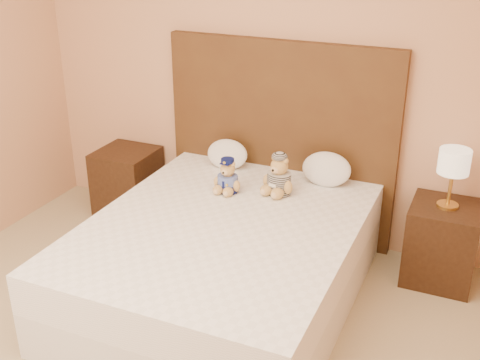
% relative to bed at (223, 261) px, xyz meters
% --- Properties ---
extents(room_walls, '(4.04, 4.52, 2.72)m').
position_rel_bed_xyz_m(room_walls, '(0.00, -0.74, 1.53)').
color(room_walls, tan).
rests_on(room_walls, ground).
extents(bed, '(1.60, 2.00, 0.55)m').
position_rel_bed_xyz_m(bed, '(0.00, 0.00, 0.00)').
color(bed, white).
rests_on(bed, ground).
extents(headboard, '(1.75, 0.08, 1.50)m').
position_rel_bed_xyz_m(headboard, '(0.00, 1.01, 0.47)').
color(headboard, '#4A2F16').
rests_on(headboard, ground).
extents(nightstand_left, '(0.45, 0.45, 0.55)m').
position_rel_bed_xyz_m(nightstand_left, '(-1.25, 0.80, -0.00)').
color(nightstand_left, '#341F10').
rests_on(nightstand_left, ground).
extents(nightstand_right, '(0.45, 0.45, 0.55)m').
position_rel_bed_xyz_m(nightstand_right, '(1.25, 0.80, -0.00)').
color(nightstand_right, '#341F10').
rests_on(nightstand_right, ground).
extents(lamp, '(0.20, 0.20, 0.40)m').
position_rel_bed_xyz_m(lamp, '(1.25, 0.80, 0.57)').
color(lamp, gold).
rests_on(lamp, nightstand_right).
extents(teddy_police, '(0.22, 0.21, 0.24)m').
position_rel_bed_xyz_m(teddy_police, '(-0.16, 0.43, 0.40)').
color(teddy_police, '#A98342').
rests_on(teddy_police, bed).
extents(teddy_prisoner, '(0.30, 0.29, 0.28)m').
position_rel_bed_xyz_m(teddy_prisoner, '(0.17, 0.55, 0.41)').
color(teddy_prisoner, '#A98342').
rests_on(teddy_prisoner, bed).
extents(pillow_left, '(0.32, 0.21, 0.23)m').
position_rel_bed_xyz_m(pillow_left, '(-0.35, 0.83, 0.39)').
color(pillow_left, white).
rests_on(pillow_left, bed).
extents(pillow_right, '(0.35, 0.23, 0.25)m').
position_rel_bed_xyz_m(pillow_right, '(0.42, 0.83, 0.40)').
color(pillow_right, white).
rests_on(pillow_right, bed).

